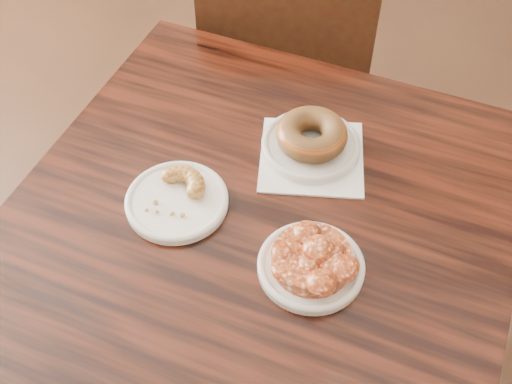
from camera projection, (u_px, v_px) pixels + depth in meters
The scene contains 10 objects.
floor at pixel (185, 342), 1.70m from camera, with size 5.00×5.00×0.00m, color black.
cafe_table at pixel (261, 325), 1.32m from camera, with size 0.79×0.79×0.75m, color black.
chair_far at pixel (287, 76), 1.70m from camera, with size 0.43×0.43×0.90m, color black, non-canonical shape.
napkin at pixel (312, 157), 1.10m from camera, with size 0.18×0.18×0.00m, color white.
plate_donut at pixel (311, 146), 1.11m from camera, with size 0.17×0.17×0.01m, color silver.
plate_cruller at pixel (177, 201), 1.04m from camera, with size 0.17×0.17×0.01m, color white.
plate_fritter at pixel (311, 266), 0.96m from camera, with size 0.16×0.16×0.01m, color silver.
glazed_donut at pixel (312, 134), 1.09m from camera, with size 0.12×0.12×0.04m, color #944B15.
apple_fritter at pixel (312, 257), 0.94m from camera, with size 0.16×0.16×0.04m, color #4B1808, non-canonical shape.
cruller_fragment at pixel (176, 194), 1.02m from camera, with size 0.10×0.10×0.03m, color brown, non-canonical shape.
Camera 1 is at (0.53, -0.61, 1.56)m, focal length 45.00 mm.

